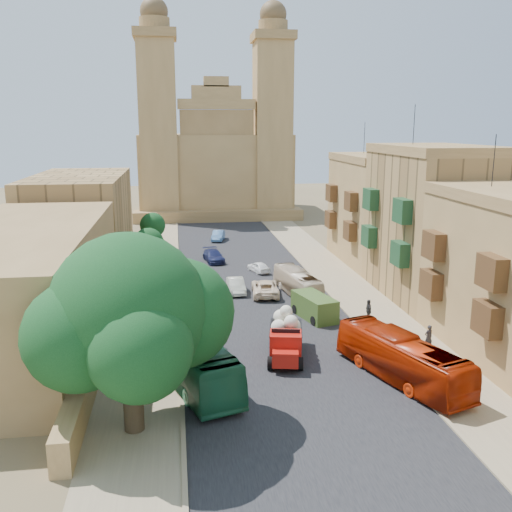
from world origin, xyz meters
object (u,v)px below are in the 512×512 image
object	(u,v)px
bus_red_east	(402,359)
bus_green_north	(189,356)
church	(215,160)
olive_pickup	(314,307)
street_tree_c	(148,244)
car_blue_a	(214,349)
car_white_a	(236,286)
car_white_b	(259,267)
pedestrian_a	(428,337)
ficus_tree	(131,317)
red_truck	(286,336)
street_tree_d	(153,225)
bus_cream_east	(297,283)
street_tree_b	(142,268)
car_cream	(265,288)
car_blue_b	(218,236)
street_tree_a	(133,325)
car_dkblue	(214,256)
pedestrian_c	(368,311)

from	to	relation	value
bus_red_east	bus_green_north	bearing A→B (deg)	-27.14
church	olive_pickup	bearing A→B (deg)	-86.10
church	street_tree_c	bearing A→B (deg)	-103.21
car_blue_a	church	bearing A→B (deg)	90.63
bus_green_north	bus_red_east	distance (m)	13.13
car_blue_a	car_white_a	distance (m)	15.44
car_white_b	pedestrian_a	size ratio (longest dim) A/B	1.87
olive_pickup	pedestrian_a	xyz separation A→B (m)	(6.33, -7.81, -0.02)
ficus_tree	olive_pickup	size ratio (longest dim) A/B	2.09
red_truck	pedestrian_a	xyz separation A→B (m)	(10.21, -0.16, -0.58)
ficus_tree	street_tree_d	world-z (taller)	ficus_tree
church	olive_pickup	xyz separation A→B (m)	(4.00, -58.61, -8.58)
street_tree_d	bus_cream_east	size ratio (longest dim) A/B	0.58
street_tree_b	olive_pickup	xyz separation A→B (m)	(14.00, -4.00, -2.76)
car_cream	car_blue_b	distance (m)	26.72
car_cream	pedestrian_a	xyz separation A→B (m)	(9.33, -14.80, 0.19)
street_tree_c	red_truck	xyz separation A→B (m)	(10.12, -23.65, -1.89)
street_tree_a	pedestrian_a	bearing A→B (deg)	0.53
car_blue_b	red_truck	bearing A→B (deg)	-75.61
car_dkblue	car_blue_b	distance (m)	12.64
church	street_tree_a	world-z (taller)	church
street_tree_a	olive_pickup	xyz separation A→B (m)	(14.00, 8.00, -1.96)
bus_red_east	car_blue_b	world-z (taller)	bus_red_east
street_tree_b	bus_green_north	distance (m)	15.05
street_tree_d	car_white_a	distance (m)	21.68
bus_red_east	pedestrian_c	distance (m)	10.95
bus_cream_east	pedestrian_c	distance (m)	9.13
street_tree_a	car_cream	world-z (taller)	street_tree_a
car_blue_b	bus_green_north	bearing A→B (deg)	-84.31
bus_cream_east	street_tree_d	bearing A→B (deg)	-65.50
red_truck	car_blue_b	distance (m)	41.29
olive_pickup	car_blue_a	bearing A→B (deg)	-141.40
car_dkblue	pedestrian_a	distance (m)	31.74
street_tree_a	bus_green_north	world-z (taller)	street_tree_a
street_tree_b	pedestrian_c	bearing A→B (deg)	-16.92
ficus_tree	car_cream	size ratio (longest dim) A/B	2.01
street_tree_d	olive_pickup	bearing A→B (deg)	-63.43
church	pedestrian_a	bearing A→B (deg)	-81.16
church	street_tree_b	world-z (taller)	church
red_truck	car_white_b	bearing A→B (deg)	86.29
olive_pickup	car_blue_b	bearing A→B (deg)	99.10
pedestrian_a	street_tree_d	bearing A→B (deg)	-76.06
street_tree_a	street_tree_c	size ratio (longest dim) A/B	0.86
car_blue_a	car_dkblue	bearing A→B (deg)	90.98
bus_red_east	pedestrian_a	xyz separation A→B (m)	(3.83, 4.51, -0.53)
bus_cream_east	car_blue_a	world-z (taller)	bus_cream_east
street_tree_c	car_dkblue	bearing A→B (deg)	35.32
car_white_b	pedestrian_c	bearing A→B (deg)	91.68
bus_red_east	church	bearing A→B (deg)	-103.89
street_tree_c	car_blue_b	bearing A→B (deg)	63.93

